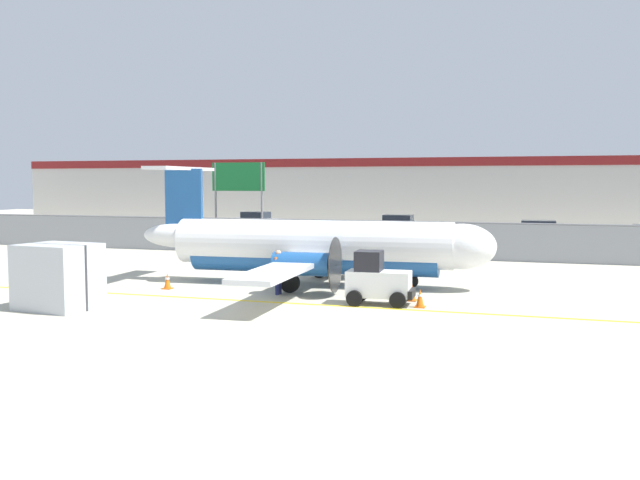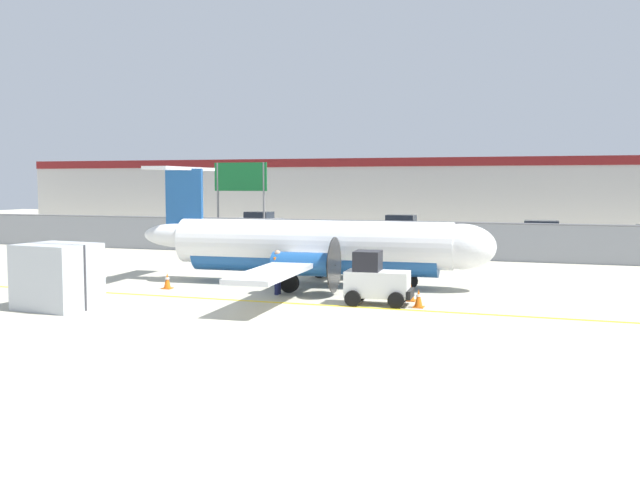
{
  "view_description": "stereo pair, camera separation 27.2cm",
  "coord_description": "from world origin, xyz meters",
  "px_view_note": "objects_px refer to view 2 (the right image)",
  "views": [
    {
      "loc": [
        8.88,
        -21.4,
        4.3
      ],
      "look_at": [
        -0.39,
        7.5,
        1.8
      ],
      "focal_mm": 40.0,
      "sensor_mm": 36.0,
      "label": 1
    },
    {
      "loc": [
        9.14,
        -21.31,
        4.3
      ],
      "look_at": [
        -0.39,
        7.5,
        1.8
      ],
      "focal_mm": 40.0,
      "sensor_mm": 36.0,
      "label": 2
    }
  ],
  "objects_px": {
    "parked_car_2": "(400,225)",
    "parked_car_4": "(539,233)",
    "commuter_airplane": "(319,247)",
    "ground_crew_worker": "(278,270)",
    "traffic_cone_near_left": "(411,292)",
    "traffic_cone_far_left": "(167,281)",
    "baggage_tug": "(376,280)",
    "cargo_container": "(58,276)",
    "parked_car_0": "(258,221)",
    "highway_sign": "(241,184)",
    "parked_car_1": "(267,231)",
    "parked_car_3": "(456,235)",
    "traffic_cone_near_right": "(419,298)"
  },
  "relations": [
    {
      "from": "parked_car_2",
      "to": "parked_car_4",
      "type": "distance_m",
      "value": 11.83
    },
    {
      "from": "commuter_airplane",
      "to": "ground_crew_worker",
      "type": "bearing_deg",
      "value": -107.46
    },
    {
      "from": "traffic_cone_near_left",
      "to": "traffic_cone_far_left",
      "type": "bearing_deg",
      "value": -179.11
    },
    {
      "from": "commuter_airplane",
      "to": "baggage_tug",
      "type": "height_order",
      "value": "commuter_airplane"
    },
    {
      "from": "cargo_container",
      "to": "parked_car_0",
      "type": "height_order",
      "value": "cargo_container"
    },
    {
      "from": "traffic_cone_near_left",
      "to": "baggage_tug",
      "type": "bearing_deg",
      "value": -132.68
    },
    {
      "from": "traffic_cone_near_left",
      "to": "highway_sign",
      "type": "bearing_deg",
      "value": 130.92
    },
    {
      "from": "parked_car_1",
      "to": "cargo_container",
      "type": "bearing_deg",
      "value": -81.23
    },
    {
      "from": "parked_car_3",
      "to": "parked_car_4",
      "type": "bearing_deg",
      "value": -138.66
    },
    {
      "from": "parked_car_3",
      "to": "parked_car_4",
      "type": "xyz_separation_m",
      "value": [
        5.03,
        3.83,
        0.0
      ]
    },
    {
      "from": "parked_car_3",
      "to": "highway_sign",
      "type": "bearing_deg",
      "value": 22.2
    },
    {
      "from": "parked_car_4",
      "to": "parked_car_3",
      "type": "bearing_deg",
      "value": 35.91
    },
    {
      "from": "commuter_airplane",
      "to": "parked_car_0",
      "type": "xyz_separation_m",
      "value": [
        -15.15,
        28.84,
        -0.71
      ]
    },
    {
      "from": "cargo_container",
      "to": "parked_car_3",
      "type": "height_order",
      "value": "cargo_container"
    },
    {
      "from": "cargo_container",
      "to": "highway_sign",
      "type": "bearing_deg",
      "value": 104.35
    },
    {
      "from": "baggage_tug",
      "to": "ground_crew_worker",
      "type": "xyz_separation_m",
      "value": [
        -4.09,
        1.01,
        0.1
      ]
    },
    {
      "from": "cargo_container",
      "to": "parked_car_4",
      "type": "bearing_deg",
      "value": 69.4
    },
    {
      "from": "parked_car_0",
      "to": "parked_car_3",
      "type": "height_order",
      "value": "same"
    },
    {
      "from": "traffic_cone_far_left",
      "to": "parked_car_4",
      "type": "xyz_separation_m",
      "value": [
        13.76,
        24.6,
        0.58
      ]
    },
    {
      "from": "parked_car_2",
      "to": "parked_car_0",
      "type": "bearing_deg",
      "value": -6.86
    },
    {
      "from": "baggage_tug",
      "to": "highway_sign",
      "type": "distance_m",
      "value": 22.11
    },
    {
      "from": "parked_car_1",
      "to": "parked_car_4",
      "type": "relative_size",
      "value": 1.01
    },
    {
      "from": "traffic_cone_near_left",
      "to": "traffic_cone_near_right",
      "type": "xyz_separation_m",
      "value": [
        0.51,
        -1.24,
        0.0
      ]
    },
    {
      "from": "ground_crew_worker",
      "to": "parked_car_0",
      "type": "height_order",
      "value": "same"
    },
    {
      "from": "parked_car_0",
      "to": "traffic_cone_far_left",
      "type": "bearing_deg",
      "value": 112.33
    },
    {
      "from": "commuter_airplane",
      "to": "traffic_cone_far_left",
      "type": "relative_size",
      "value": 25.09
    },
    {
      "from": "parked_car_1",
      "to": "parked_car_2",
      "type": "height_order",
      "value": "same"
    },
    {
      "from": "cargo_container",
      "to": "traffic_cone_near_left",
      "type": "distance_m",
      "value": 12.28
    },
    {
      "from": "traffic_cone_near_right",
      "to": "highway_sign",
      "type": "relative_size",
      "value": 0.12
    },
    {
      "from": "parked_car_0",
      "to": "baggage_tug",
      "type": "bearing_deg",
      "value": 124.91
    },
    {
      "from": "highway_sign",
      "to": "parked_car_2",
      "type": "bearing_deg",
      "value": 60.76
    },
    {
      "from": "commuter_airplane",
      "to": "traffic_cone_near_left",
      "type": "relative_size",
      "value": 25.09
    },
    {
      "from": "ground_crew_worker",
      "to": "cargo_container",
      "type": "height_order",
      "value": "cargo_container"
    },
    {
      "from": "cargo_container",
      "to": "highway_sign",
      "type": "xyz_separation_m",
      "value": [
        -3.1,
        21.58,
        3.04
      ]
    },
    {
      "from": "traffic_cone_near_right",
      "to": "traffic_cone_far_left",
      "type": "bearing_deg",
      "value": 174.02
    },
    {
      "from": "commuter_airplane",
      "to": "traffic_cone_far_left",
      "type": "xyz_separation_m",
      "value": [
        -5.47,
        -2.85,
        -1.29
      ]
    },
    {
      "from": "parked_car_2",
      "to": "parked_car_4",
      "type": "relative_size",
      "value": 1.0
    },
    {
      "from": "traffic_cone_near_left",
      "to": "traffic_cone_near_right",
      "type": "height_order",
      "value": "same"
    },
    {
      "from": "cargo_container",
      "to": "parked_car_1",
      "type": "xyz_separation_m",
      "value": [
        -2.85,
        25.24,
        -0.21
      ]
    },
    {
      "from": "traffic_cone_far_left",
      "to": "parked_car_3",
      "type": "bearing_deg",
      "value": 67.21
    },
    {
      "from": "cargo_container",
      "to": "traffic_cone_near_left",
      "type": "xyz_separation_m",
      "value": [
        11.08,
        5.23,
        -0.79
      ]
    },
    {
      "from": "traffic_cone_near_right",
      "to": "parked_car_0",
      "type": "bearing_deg",
      "value": 121.46
    },
    {
      "from": "commuter_airplane",
      "to": "parked_car_3",
      "type": "xyz_separation_m",
      "value": [
        3.26,
        17.93,
        -0.71
      ]
    },
    {
      "from": "baggage_tug",
      "to": "parked_car_0",
      "type": "relative_size",
      "value": 0.55
    },
    {
      "from": "traffic_cone_near_left",
      "to": "traffic_cone_far_left",
      "type": "relative_size",
      "value": 1.0
    },
    {
      "from": "traffic_cone_near_left",
      "to": "parked_car_2",
      "type": "bearing_deg",
      "value": 102.68
    },
    {
      "from": "commuter_airplane",
      "to": "baggage_tug",
      "type": "bearing_deg",
      "value": -51.29
    },
    {
      "from": "traffic_cone_near_left",
      "to": "parked_car_3",
      "type": "distance_m",
      "value": 20.66
    },
    {
      "from": "commuter_airplane",
      "to": "ground_crew_worker",
      "type": "distance_m",
      "value": 2.96
    },
    {
      "from": "ground_crew_worker",
      "to": "traffic_cone_near_left",
      "type": "height_order",
      "value": "ground_crew_worker"
    }
  ]
}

